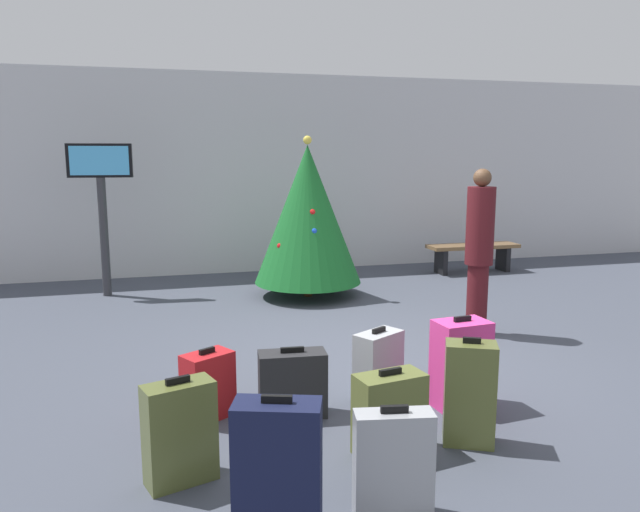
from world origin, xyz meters
TOP-DOWN VIEW (x-y plane):
  - ground_plane at (0.00, 0.00)m, footprint 16.00×16.00m
  - back_wall at (0.00, 4.81)m, footprint 16.00×0.20m
  - holiday_tree at (0.02, 2.71)m, footprint 1.50×1.50m
  - flight_info_kiosk at (-2.75, 3.49)m, footprint 0.87×0.16m
  - waiting_bench at (3.15, 3.67)m, footprint 1.57×0.44m
  - traveller_0 at (1.40, 0.44)m, footprint 0.43×0.43m
  - suitcase_0 at (0.27, -1.30)m, footprint 0.44×0.32m
  - suitcase_1 at (0.03, -1.88)m, footprint 0.41×0.35m
  - suitcase_2 at (-1.06, -1.12)m, footprint 0.53×0.28m
  - suitcase_3 at (-1.45, -2.55)m, footprint 0.51×0.36m
  - suitcase_4 at (-1.69, -0.99)m, footprint 0.43×0.38m
  - suitcase_5 at (-0.81, -2.56)m, footprint 0.46×0.24m
  - suitcase_6 at (-0.29, -0.95)m, footprint 0.46×0.39m
  - suitcase_7 at (-1.93, -1.88)m, footprint 0.46×0.32m
  - suitcase_8 at (-0.56, -1.88)m, footprint 0.50×0.31m

SIDE VIEW (x-z plane):
  - ground_plane at x=0.00m, z-range 0.00..0.00m
  - suitcase_2 at x=-1.06m, z-range -0.02..0.53m
  - suitcase_4 at x=-1.69m, z-range -0.02..0.53m
  - suitcase_6 at x=-0.29m, z-range -0.02..0.57m
  - suitcase_8 at x=-0.56m, z-range -0.02..0.58m
  - suitcase_5 at x=-0.81m, z-range -0.02..0.64m
  - suitcase_7 at x=-1.93m, z-range -0.02..0.66m
  - suitcase_0 at x=0.27m, z-range -0.02..0.73m
  - waiting_bench at x=3.15m, z-range 0.12..0.60m
  - suitcase_1 at x=0.03m, z-range -0.02..0.75m
  - suitcase_3 at x=-1.45m, z-range -0.02..0.76m
  - traveller_0 at x=1.40m, z-range 0.06..1.91m
  - holiday_tree at x=0.02m, z-range 0.04..2.29m
  - flight_info_kiosk at x=-2.75m, z-range 0.41..2.55m
  - back_wall at x=0.00m, z-range 0.00..3.31m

